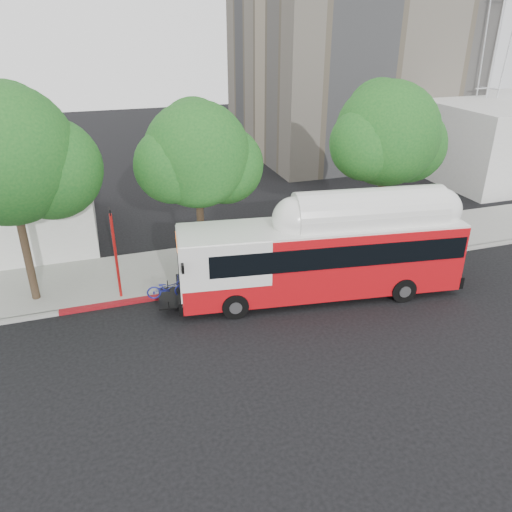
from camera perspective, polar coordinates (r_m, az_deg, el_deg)
The scene contains 9 objects.
ground at distance 21.25m, azimuth 0.22°, elevation -8.38°, with size 120.00×120.00×0.00m, color black.
sidewalk at distance 26.64m, azimuth -4.22°, elevation -0.81°, with size 60.00×5.00×0.15m, color gray.
curb_strip at distance 24.40m, azimuth -2.69°, elevation -3.38°, with size 60.00×0.30×0.15m, color gray.
red_curb_segment at distance 23.89m, azimuth -9.65°, elevation -4.41°, with size 10.00×0.32×0.16m, color maroon.
street_tree_left at distance 23.08m, azimuth -25.43°, elevation 9.94°, with size 6.67×5.80×9.74m.
street_tree_mid at distance 24.08m, azimuth -5.80°, elevation 11.08°, with size 5.75×5.00×8.62m.
street_tree_right at distance 27.72m, azimuth 15.46°, elevation 12.96°, with size 6.21×5.40×9.18m.
transit_bus at distance 23.10m, azimuth 7.61°, elevation -0.22°, with size 14.04×4.53×4.09m.
signal_pole at distance 23.21m, azimuth -15.75°, elevation 0.18°, with size 0.13×0.42×4.47m.
Camera 1 is at (-5.62, -16.73, 11.83)m, focal length 35.00 mm.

